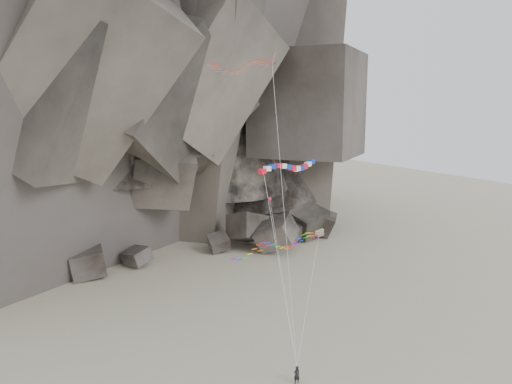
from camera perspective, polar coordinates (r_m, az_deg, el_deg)
ground at (r=58.73m, az=2.51°, el=-19.42°), size 260.00×260.00×0.00m
headland at (r=114.10m, az=-21.01°, el=16.83°), size 110.00×70.00×84.00m
boulder_field at (r=93.15m, az=-3.55°, el=-5.97°), size 77.96×16.03×8.22m
kite_flyer at (r=55.72m, az=4.67°, el=-19.96°), size 0.86×0.64×2.25m
delta_kite at (r=48.00m, az=-2.07°, el=14.16°), size 8.50×5.24×32.13m
banner_kite at (r=59.35m, az=3.83°, el=2.82°), size 11.54×10.76×20.15m
parafoil_kite at (r=52.75m, az=2.19°, el=-6.07°), size 13.07×4.11×13.04m
pennant_kite at (r=51.09m, az=2.36°, el=-5.75°), size 1.41×3.37×17.77m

